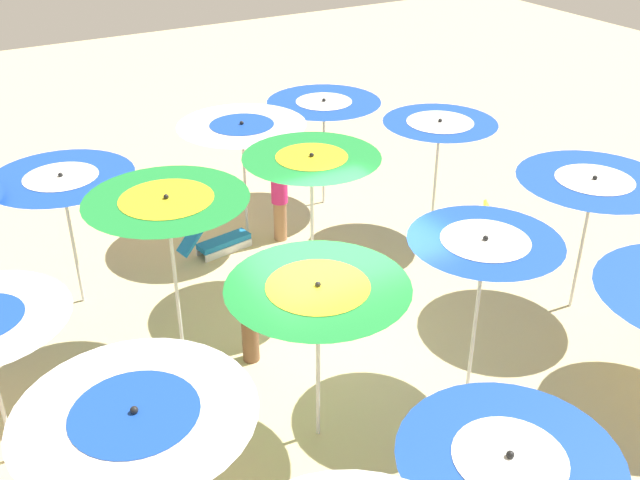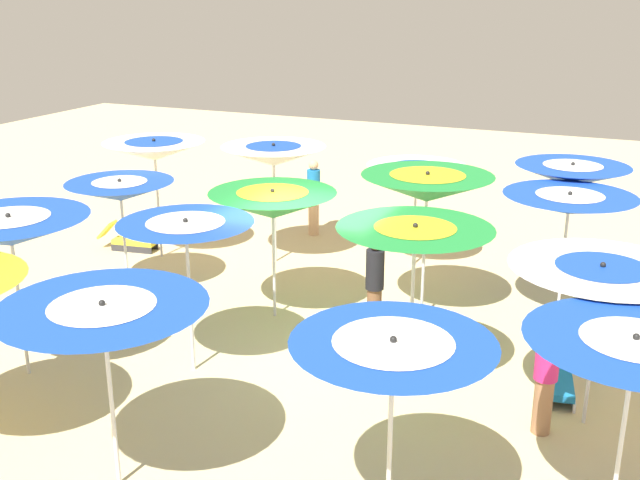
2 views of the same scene
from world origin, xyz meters
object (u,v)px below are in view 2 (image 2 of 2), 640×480
object	(u,v)px
beach_umbrella_2	(569,204)
beach_umbrella_9	(186,233)
beach_umbrella_13	(10,231)
beach_umbrella_10	(273,205)
beach_umbrella_1	(601,278)
lounger_1	(561,377)
beach_umbrella_7	(417,173)
beachgoer_1	(314,196)
beach_umbrella_5	(415,239)
lounger_3	(130,241)
beachgoer_2	(546,372)
beach_umbrella_14	(120,191)
beach_umbrella_8	(103,318)
beach_umbrella_6	(427,188)
beach_umbrella_3	(572,175)
beach_umbrella_0	(634,353)
beach_umbrella_11	(274,156)
beach_umbrella_4	(393,357)
beach_umbrella_15	(154,150)
beachgoer_0	(375,283)

from	to	relation	value
beach_umbrella_2	beach_umbrella_9	distance (m)	6.21
beach_umbrella_13	beach_umbrella_10	bearing A→B (deg)	144.05
beach_umbrella_1	lounger_1	distance (m)	2.00
beach_umbrella_7	beachgoer_1	xyz separation A→B (m)	(-1.02, -2.67, -1.00)
beach_umbrella_5	beach_umbrella_7	size ratio (longest dim) A/B	1.15
lounger_3	beachgoer_2	distance (m)	9.94
beach_umbrella_1	beach_umbrella_14	xyz separation A→B (m)	(-1.31, -8.19, -0.07)
beach_umbrella_2	beach_umbrella_8	world-z (taller)	beach_umbrella_8
beachgoer_1	beach_umbrella_13	bearing A→B (deg)	-54.34
beach_umbrella_2	beach_umbrella_6	world-z (taller)	beach_umbrella_6
beach_umbrella_6	beachgoer_1	bearing A→B (deg)	-134.54
beach_umbrella_10	beachgoer_1	xyz separation A→B (m)	(-4.42, -1.22, -1.08)
beach_umbrella_1	beach_umbrella_5	world-z (taller)	beach_umbrella_5
beach_umbrella_14	lounger_3	distance (m)	3.05
beach_umbrella_13	lounger_1	world-z (taller)	beach_umbrella_13
lounger_1	lounger_3	xyz separation A→B (m)	(-2.58, -9.27, -0.01)
beach_umbrella_3	beach_umbrella_6	xyz separation A→B (m)	(2.75, -1.99, 0.21)
beach_umbrella_1	beach_umbrella_9	xyz separation A→B (m)	(0.77, -5.46, 0.12)
beach_umbrella_0	beachgoer_2	size ratio (longest dim) A/B	1.34
beach_umbrella_7	beach_umbrella_5	bearing A→B (deg)	16.15
lounger_3	beach_umbrella_0	bearing A→B (deg)	-36.24
beach_umbrella_1	beachgoer_1	distance (m)	8.80
beach_umbrella_11	lounger_3	world-z (taller)	beach_umbrella_11
beach_umbrella_4	beach_umbrella_11	world-z (taller)	beach_umbrella_11
beach_umbrella_4	lounger_1	world-z (taller)	beach_umbrella_4
beach_umbrella_15	beachgoer_2	size ratio (longest dim) A/B	1.54
beach_umbrella_1	beach_umbrella_11	size ratio (longest dim) A/B	0.91
beach_umbrella_8	beach_umbrella_3	bearing A→B (deg)	155.72
beach_umbrella_0	lounger_1	xyz separation A→B (m)	(-2.66, -0.83, -1.77)
beach_umbrella_7	beach_umbrella_13	distance (m)	7.73
beach_umbrella_1	beach_umbrella_3	distance (m)	5.19
beach_umbrella_10	beach_umbrella_14	distance (m)	2.97
beach_umbrella_2	beach_umbrella_10	size ratio (longest dim) A/B	1.00
beach_umbrella_1	beach_umbrella_8	world-z (taller)	beach_umbrella_8
beach_umbrella_1	beachgoer_2	bearing A→B (deg)	-47.53
beach_umbrella_4	beach_umbrella_11	size ratio (longest dim) A/B	0.91
beach_umbrella_9	beach_umbrella_15	size ratio (longest dim) A/B	0.93
beach_umbrella_11	beachgoer_0	size ratio (longest dim) A/B	1.53
beach_umbrella_3	beach_umbrella_4	world-z (taller)	beach_umbrella_3
beach_umbrella_2	beach_umbrella_15	size ratio (longest dim) A/B	0.90
beach_umbrella_10	beach_umbrella_15	bearing A→B (deg)	-116.48
beach_umbrella_2	beach_umbrella_13	size ratio (longest dim) A/B	0.92
beach_umbrella_9	beachgoer_2	size ratio (longest dim) A/B	1.44
beach_umbrella_5	beach_umbrella_7	distance (m)	5.15
beach_umbrella_1	beach_umbrella_0	bearing A→B (deg)	13.06
beach_umbrella_5	lounger_3	size ratio (longest dim) A/B	1.85
beach_umbrella_2	beach_umbrella_11	size ratio (longest dim) A/B	0.91
beach_umbrella_1	beach_umbrella_13	bearing A→B (deg)	-76.43
beach_umbrella_14	beachgoer_1	distance (m)	5.00
beach_umbrella_0	beach_umbrella_8	xyz separation A→B (m)	(1.54, -5.20, 0.08)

